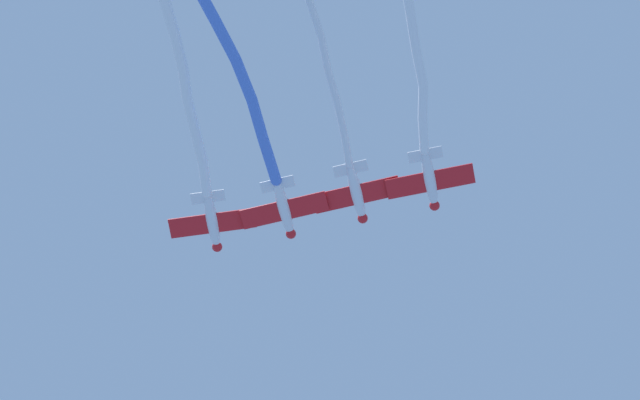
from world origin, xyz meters
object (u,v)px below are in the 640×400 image
object	(u,v)px
airplane_lead	(430,180)
airplane_left_wing	(357,193)
airplane_right_wing	(284,209)
airplane_slot	(212,222)

from	to	relation	value
airplane_lead	airplane_left_wing	distance (m)	6.00
airplane_left_wing	airplane_right_wing	distance (m)	6.00
airplane_left_wing	airplane_slot	bearing A→B (deg)	91.64
airplane_right_wing	airplane_slot	xyz separation A→B (m)	(-3.97, 4.50, 0.30)
airplane_lead	airplane_slot	world-z (taller)	airplane_slot
airplane_slot	airplane_right_wing	bearing A→B (deg)	-93.83
airplane_lead	airplane_slot	size ratio (longest dim) A/B	1.03
airplane_right_wing	airplane_lead	bearing A→B (deg)	-88.13
airplane_left_wing	airplane_right_wing	bearing A→B (deg)	91.64
airplane_left_wing	airplane_right_wing	size ratio (longest dim) A/B	1.00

